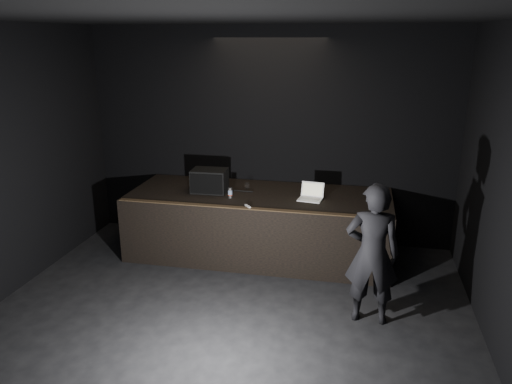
{
  "coord_description": "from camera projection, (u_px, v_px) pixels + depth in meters",
  "views": [
    {
      "loc": [
        1.47,
        -4.43,
        3.3
      ],
      "look_at": [
        0.04,
        2.3,
        1.16
      ],
      "focal_mm": 35.0,
      "sensor_mm": 36.0,
      "label": 1
    }
  ],
  "objects": [
    {
      "name": "laptop",
      "position": [
        311.0,
        195.0,
        7.41
      ],
      "size": [
        0.38,
        0.35,
        0.24
      ],
      "rotation": [
        0.0,
        0.0,
        -0.14
      ],
      "color": "white",
      "rests_on": "stage_riser"
    },
    {
      "name": "plastic_cup",
      "position": [
        247.0,
        186.0,
        7.91
      ],
      "size": [
        0.08,
        0.08,
        0.1
      ],
      "primitive_type": "cylinder",
      "color": "white",
      "rests_on": "stage_riser"
    },
    {
      "name": "cable",
      "position": [
        224.0,
        190.0,
        7.84
      ],
      "size": [
        0.93,
        0.03,
        0.02
      ],
      "primitive_type": "cylinder",
      "rotation": [
        0.0,
        1.57,
        -0.02
      ],
      "color": "black",
      "rests_on": "stage_riser"
    },
    {
      "name": "person",
      "position": [
        372.0,
        254.0,
        5.85
      ],
      "size": [
        0.64,
        0.42,
        1.74
      ],
      "primitive_type": "imported",
      "rotation": [
        0.0,
        0.0,
        3.14
      ],
      "color": "black",
      "rests_on": "ground"
    },
    {
      "name": "ground",
      "position": [
        209.0,
        355.0,
        5.41
      ],
      "size": [
        7.0,
        7.0,
        0.0
      ],
      "primitive_type": "plane",
      "color": "black",
      "rests_on": "ground"
    },
    {
      "name": "stage_monitor",
      "position": [
        209.0,
        181.0,
        7.72
      ],
      "size": [
        0.55,
        0.41,
        0.36
      ],
      "rotation": [
        0.0,
        0.0,
        0.03
      ],
      "color": "black",
      "rests_on": "stage_riser"
    },
    {
      "name": "beer_can",
      "position": [
        230.0,
        193.0,
        7.46
      ],
      "size": [
        0.07,
        0.07,
        0.16
      ],
      "color": "silver",
      "rests_on": "stage_riser"
    },
    {
      "name": "room_walls",
      "position": [
        203.0,
        176.0,
        4.81
      ],
      "size": [
        6.1,
        7.1,
        3.52
      ],
      "color": "black",
      "rests_on": "ground"
    },
    {
      "name": "stage_riser",
      "position": [
        259.0,
        224.0,
        7.82
      ],
      "size": [
        4.0,
        1.5,
        1.0
      ],
      "primitive_type": "cube",
      "color": "black",
      "rests_on": "ground"
    },
    {
      "name": "wii_remote",
      "position": [
        248.0,
        206.0,
        7.06
      ],
      "size": [
        0.11,
        0.13,
        0.03
      ],
      "primitive_type": "cube",
      "rotation": [
        0.0,
        0.0,
        0.64
      ],
      "color": "silver",
      "rests_on": "stage_riser"
    },
    {
      "name": "riser_lip",
      "position": [
        249.0,
        208.0,
        7.0
      ],
      "size": [
        3.92,
        0.1,
        0.01
      ],
      "primitive_type": "cube",
      "color": "brown",
      "rests_on": "stage_riser"
    }
  ]
}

